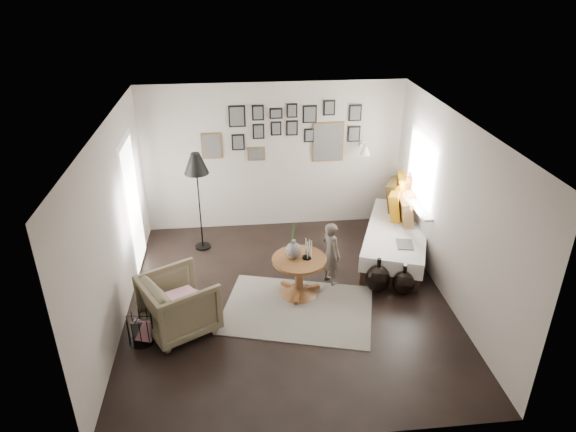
{
  "coord_description": "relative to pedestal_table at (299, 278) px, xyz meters",
  "views": [
    {
      "loc": [
        -0.65,
        -6.01,
        4.38
      ],
      "look_at": [
        0.05,
        0.5,
        1.1
      ],
      "focal_mm": 32.0,
      "sensor_mm": 36.0,
      "label": 1
    }
  ],
  "objects": [
    {
      "name": "gallery_wall",
      "position": [
        0.12,
        2.25,
        1.46
      ],
      "size": [
        2.74,
        0.03,
        1.08
      ],
      "color": "brown",
      "rests_on": "wall_back"
    },
    {
      "name": "armchair_cushion",
      "position": [
        -1.61,
        -0.55,
        0.2
      ],
      "size": [
        0.48,
        0.49,
        0.16
      ],
      "primitive_type": "cube",
      "rotation": [
        -0.21,
        0.0,
        0.47
      ],
      "color": "white",
      "rests_on": "armchair"
    },
    {
      "name": "wall_back",
      "position": [
        -0.17,
        2.27,
        1.02
      ],
      "size": [
        4.5,
        0.0,
        4.5
      ],
      "primitive_type": "plane",
      "rotation": [
        1.57,
        0.0,
        0.0
      ],
      "color": "#A99E94",
      "rests_on": "ground"
    },
    {
      "name": "door_left",
      "position": [
        -2.4,
        1.07,
        0.77
      ],
      "size": [
        0.0,
        2.14,
        2.14
      ],
      "color": "white",
      "rests_on": "wall_left"
    },
    {
      "name": "floor_lamp",
      "position": [
        -1.45,
        1.54,
        1.17
      ],
      "size": [
        0.39,
        0.39,
        1.69
      ],
      "rotation": [
        0.0,
        0.0,
        0.25
      ],
      "color": "black",
      "rests_on": "ground"
    },
    {
      "name": "demijohn_small",
      "position": [
        1.51,
        -0.15,
        -0.09
      ],
      "size": [
        0.32,
        0.32,
        0.5
      ],
      "color": "black",
      "rests_on": "ground"
    },
    {
      "name": "candles",
      "position": [
        0.11,
        0.0,
        0.47
      ],
      "size": [
        0.13,
        0.13,
        0.29
      ],
      "color": "black",
      "rests_on": "pedestal_table"
    },
    {
      "name": "window_right",
      "position": [
        2.01,
        1.21,
        0.65
      ],
      "size": [
        0.15,
        1.32,
        1.3
      ],
      "color": "white",
      "rests_on": "wall_right"
    },
    {
      "name": "rug",
      "position": [
        -0.06,
        -0.37,
        -0.28
      ],
      "size": [
        2.34,
        1.91,
        0.01
      ],
      "primitive_type": "cube",
      "rotation": [
        0.0,
        0.0,
        -0.27
      ],
      "color": "beige",
      "rests_on": "ground"
    },
    {
      "name": "wall_front",
      "position": [
        -0.17,
        -2.53,
        1.02
      ],
      "size": [
        4.5,
        0.0,
        4.5
      ],
      "primitive_type": "plane",
      "rotation": [
        -1.57,
        0.0,
        0.0
      ],
      "color": "#A99E94",
      "rests_on": "ground"
    },
    {
      "name": "pedestal_table",
      "position": [
        0.0,
        0.0,
        0.0
      ],
      "size": [
        0.78,
        0.78,
        0.61
      ],
      "rotation": [
        0.0,
        0.0,
        0.0
      ],
      "color": "brown",
      "rests_on": "ground"
    },
    {
      "name": "magazine_on_daybed",
      "position": [
        1.68,
        0.41,
        0.22
      ],
      "size": [
        0.3,
        0.37,
        0.02
      ],
      "primitive_type": "cube",
      "rotation": [
        0.0,
        0.0,
        -0.2
      ],
      "color": "black",
      "rests_on": "daybed"
    },
    {
      "name": "magazine_basket",
      "position": [
        -2.13,
        -0.8,
        -0.09
      ],
      "size": [
        0.35,
        0.35,
        0.39
      ],
      "rotation": [
        0.0,
        0.0,
        -0.15
      ],
      "color": "black",
      "rests_on": "ground"
    },
    {
      "name": "daybed",
      "position": [
        1.73,
        1.07,
        0.05
      ],
      "size": [
        1.65,
        2.34,
        1.07
      ],
      "rotation": [
        0.0,
        0.0,
        -0.37
      ],
      "color": "black",
      "rests_on": "ground"
    },
    {
      "name": "wall_left",
      "position": [
        -2.42,
        -0.13,
        1.02
      ],
      "size": [
        0.0,
        4.8,
        4.8
      ],
      "primitive_type": "plane",
      "rotation": [
        1.57,
        0.0,
        1.57
      ],
      "color": "#A99E94",
      "rests_on": "ground"
    },
    {
      "name": "wall_right",
      "position": [
        2.08,
        -0.13,
        1.02
      ],
      "size": [
        0.0,
        4.8,
        4.8
      ],
      "primitive_type": "plane",
      "rotation": [
        1.57,
        0.0,
        -1.57
      ],
      "color": "#A99E94",
      "rests_on": "ground"
    },
    {
      "name": "armchair",
      "position": [
        -1.64,
        -0.6,
        0.11
      ],
      "size": [
        1.16,
        1.15,
        0.79
      ],
      "primitive_type": "imported",
      "rotation": [
        0.0,
        0.0,
        2.08
      ],
      "color": "#6A6147",
      "rests_on": "ground"
    },
    {
      "name": "wall_sconce",
      "position": [
        1.38,
        2.01,
        1.18
      ],
      "size": [
        0.18,
        0.36,
        0.16
      ],
      "color": "white",
      "rests_on": "wall_back"
    },
    {
      "name": "ground",
      "position": [
        -0.17,
        -0.13,
        -0.28
      ],
      "size": [
        4.8,
        4.8,
        0.0
      ],
      "primitive_type": "plane",
      "color": "black",
      "rests_on": "ground"
    },
    {
      "name": "vase",
      "position": [
        -0.08,
        0.02,
        0.5
      ],
      "size": [
        0.22,
        0.22,
        0.55
      ],
      "color": "black",
      "rests_on": "pedestal_table"
    },
    {
      "name": "ceiling",
      "position": [
        -0.17,
        -0.13,
        2.32
      ],
      "size": [
        4.8,
        4.8,
        0.0
      ],
      "primitive_type": "plane",
      "rotation": [
        3.14,
        0.0,
        0.0
      ],
      "color": "white",
      "rests_on": "wall_back"
    },
    {
      "name": "demijohn_large",
      "position": [
        1.16,
        -0.03,
        -0.07
      ],
      "size": [
        0.36,
        0.36,
        0.55
      ],
      "color": "black",
      "rests_on": "ground"
    },
    {
      "name": "child",
      "position": [
        0.51,
        0.27,
        0.22
      ],
      "size": [
        0.38,
        0.44,
        1.0
      ],
      "primitive_type": "imported",
      "rotation": [
        0.0,
        0.0,
        2.05
      ],
      "color": "brown",
      "rests_on": "ground"
    }
  ]
}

